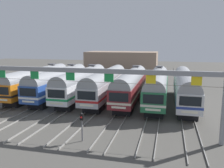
% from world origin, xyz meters
% --- Properties ---
extents(ground_plane, '(160.00, 160.00, 0.00)m').
position_xyz_m(ground_plane, '(0.00, 0.00, 0.00)').
color(ground_plane, '#4C4944').
extents(track_bed, '(25.11, 70.00, 0.15)m').
position_xyz_m(track_bed, '(-0.00, 17.00, 0.07)').
color(track_bed, gray).
rests_on(track_bed, ground).
extents(commuter_train_orange, '(2.88, 18.06, 5.05)m').
position_xyz_m(commuter_train_orange, '(-11.80, -0.00, 2.69)').
color(commuter_train_orange, orange).
rests_on(commuter_train_orange, ground).
extents(commuter_train_blue, '(2.88, 18.06, 5.05)m').
position_xyz_m(commuter_train_blue, '(-7.87, -0.00, 2.69)').
color(commuter_train_blue, '#284C9E').
rests_on(commuter_train_blue, ground).
extents(commuter_train_white, '(2.88, 18.06, 5.05)m').
position_xyz_m(commuter_train_white, '(-3.93, -0.00, 2.69)').
color(commuter_train_white, white).
rests_on(commuter_train_white, ground).
extents(commuter_train_stainless, '(2.88, 18.06, 4.77)m').
position_xyz_m(commuter_train_stainless, '(0.00, -0.01, 2.69)').
color(commuter_train_stainless, '#B2B5BA').
rests_on(commuter_train_stainless, ground).
extents(commuter_train_maroon, '(2.88, 18.06, 5.05)m').
position_xyz_m(commuter_train_maroon, '(3.93, -0.00, 2.69)').
color(commuter_train_maroon, maroon).
rests_on(commuter_train_maroon, ground).
extents(commuter_train_green, '(2.88, 18.06, 5.05)m').
position_xyz_m(commuter_train_green, '(7.87, -0.00, 2.69)').
color(commuter_train_green, '#236B42').
rests_on(commuter_train_green, ground).
extents(commuter_train_silver, '(2.88, 18.06, 4.77)m').
position_xyz_m(commuter_train_silver, '(11.80, -0.01, 2.69)').
color(commuter_train_silver, silver).
rests_on(commuter_train_silver, ground).
extents(catenary_gantry, '(28.85, 0.44, 6.97)m').
position_xyz_m(catenary_gantry, '(0.00, -13.50, 5.41)').
color(catenary_gantry, gray).
rests_on(catenary_gantry, ground).
extents(yard_signal_mast, '(0.28, 0.35, 2.66)m').
position_xyz_m(yard_signal_mast, '(1.97, -15.71, 1.87)').
color(yard_signal_mast, '#59595E').
rests_on(yard_signal_mast, ground).
extents(maintenance_building, '(21.61, 10.00, 6.08)m').
position_xyz_m(maintenance_building, '(-4.92, 37.19, 3.04)').
color(maintenance_building, gray).
rests_on(maintenance_building, ground).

